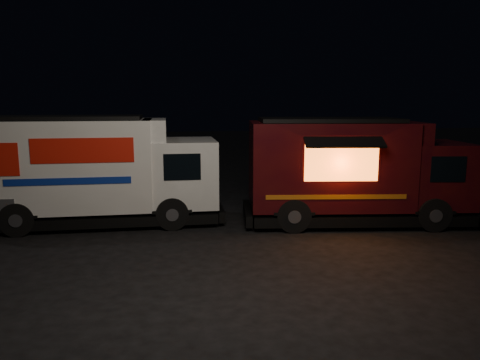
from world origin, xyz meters
name	(u,v)px	position (x,y,z in m)	size (l,w,h in m)	color
ground	(211,244)	(0.00, 0.00, 0.00)	(80.00, 80.00, 0.00)	black
white_truck	(102,170)	(-2.58, 2.52, 1.47)	(6.47, 2.21, 2.93)	silver
red_truck	(357,171)	(4.23, 1.23, 1.43)	(6.16, 2.27, 2.87)	#360A09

